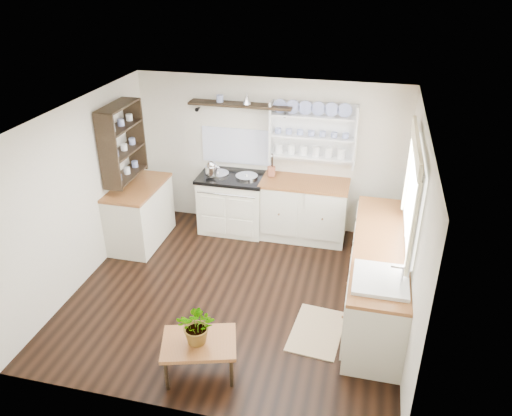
{
  "coord_description": "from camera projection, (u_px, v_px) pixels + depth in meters",
  "views": [
    {
      "loc": [
        1.44,
        -4.95,
        3.85
      ],
      "look_at": [
        0.2,
        0.25,
        1.1
      ],
      "focal_mm": 35.0,
      "sensor_mm": 36.0,
      "label": 1
    }
  ],
  "objects": [
    {
      "name": "left_cabinets",
      "position": [
        140.0,
        213.0,
        7.26
      ],
      "size": [
        0.62,
        1.13,
        0.9
      ],
      "color": "beige",
      "rests_on": "floor"
    },
    {
      "name": "center_table",
      "position": [
        199.0,
        345.0,
        4.98
      ],
      "size": [
        0.85,
        0.71,
        0.4
      ],
      "rotation": [
        0.0,
        0.0,
        0.29
      ],
      "color": "brown",
      "rests_on": "floor"
    },
    {
      "name": "wall_right",
      "position": [
        412.0,
        232.0,
        5.4
      ],
      "size": [
        0.02,
        3.8,
        2.3
      ],
      "primitive_type": "cube",
      "color": "beige",
      "rests_on": "ground"
    },
    {
      "name": "belfast_sink",
      "position": [
        379.0,
        289.0,
        5.06
      ],
      "size": [
        0.55,
        0.6,
        0.45
      ],
      "color": "white",
      "rests_on": "right_cabinets"
    },
    {
      "name": "right_cabinets",
      "position": [
        377.0,
        276.0,
        5.87
      ],
      "size": [
        0.62,
        2.43,
        0.9
      ],
      "color": "beige",
      "rests_on": "floor"
    },
    {
      "name": "window",
      "position": [
        412.0,
        191.0,
        5.35
      ],
      "size": [
        0.08,
        1.55,
        1.22
      ],
      "color": "white",
      "rests_on": "wall_right"
    },
    {
      "name": "ceiling",
      "position": [
        233.0,
        116.0,
        5.29
      ],
      "size": [
        4.0,
        3.8,
        0.01
      ],
      "primitive_type": "cube",
      "color": "white",
      "rests_on": "wall_back"
    },
    {
      "name": "utensil_crock",
      "position": [
        271.0,
        171.0,
        7.33
      ],
      "size": [
        0.12,
        0.12,
        0.14
      ],
      "primitive_type": "cylinder",
      "color": "brown",
      "rests_on": "back_cabinets"
    },
    {
      "name": "left_shelving",
      "position": [
        122.0,
        142.0,
        6.79
      ],
      "size": [
        0.28,
        0.8,
        1.05
      ],
      "primitive_type": "cube",
      "color": "black",
      "rests_on": "wall_left"
    },
    {
      "name": "wall_left",
      "position": [
        81.0,
        195.0,
        6.23
      ],
      "size": [
        0.02,
        3.8,
        2.3
      ],
      "primitive_type": "cube",
      "color": "beige",
      "rests_on": "ground"
    },
    {
      "name": "potted_plant",
      "position": [
        198.0,
        325.0,
        4.86
      ],
      "size": [
        0.41,
        0.36,
        0.42
      ],
      "primitive_type": "imported",
      "rotation": [
        0.0,
        0.0,
        0.09
      ],
      "color": "#3F7233",
      "rests_on": "center_table"
    },
    {
      "name": "back_cabinets",
      "position": [
        304.0,
        209.0,
        7.39
      ],
      "size": [
        1.27,
        0.63,
        0.9
      ],
      "color": "beige",
      "rests_on": "floor"
    },
    {
      "name": "kettle",
      "position": [
        211.0,
        168.0,
        7.28
      ],
      "size": [
        0.18,
        0.18,
        0.22
      ],
      "primitive_type": null,
      "color": "silver",
      "rests_on": "aga_cooker"
    },
    {
      "name": "wall_back",
      "position": [
        269.0,
        155.0,
        7.46
      ],
      "size": [
        4.0,
        0.02,
        2.3
      ],
      "primitive_type": "cube",
      "color": "beige",
      "rests_on": "ground"
    },
    {
      "name": "high_shelf",
      "position": [
        240.0,
        105.0,
        7.09
      ],
      "size": [
        1.5,
        0.29,
        0.16
      ],
      "color": "black",
      "rests_on": "wall_back"
    },
    {
      "name": "plate_rack",
      "position": [
        313.0,
        133.0,
        7.11
      ],
      "size": [
        1.2,
        0.22,
        0.9
      ],
      "color": "white",
      "rests_on": "wall_back"
    },
    {
      "name": "floor",
      "position": [
        237.0,
        292.0,
        6.34
      ],
      "size": [
        4.0,
        3.8,
        0.01
      ],
      "primitive_type": "cube",
      "color": "black",
      "rests_on": "ground"
    },
    {
      "name": "floor_rug",
      "position": [
        317.0,
        331.0,
        5.67
      ],
      "size": [
        0.63,
        0.9,
        0.02
      ],
      "primitive_type": "cube",
      "rotation": [
        0.0,
        0.0,
        -0.09
      ],
      "color": "#938355",
      "rests_on": "floor"
    },
    {
      "name": "aga_cooker",
      "position": [
        233.0,
        202.0,
        7.59
      ],
      "size": [
        1.0,
        0.7,
        0.92
      ],
      "color": "white",
      "rests_on": "floor"
    }
  ]
}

